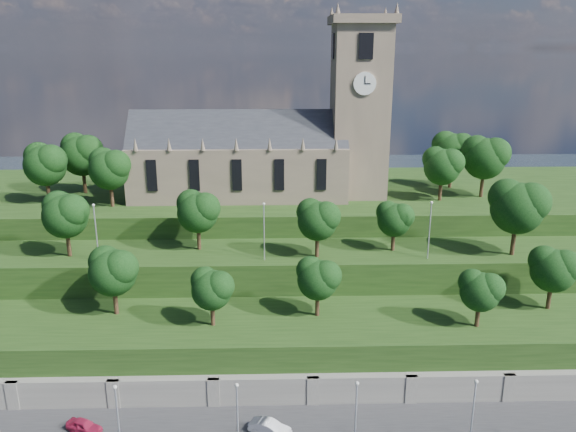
{
  "coord_description": "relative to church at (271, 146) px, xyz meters",
  "views": [
    {
      "loc": [
        1.19,
        -37.95,
        36.73
      ],
      "look_at": [
        2.98,
        30.0,
        16.35
      ],
      "focal_mm": 35.0,
      "sensor_mm": 36.0,
      "label": 1
    }
  ],
  "objects": [
    {
      "name": "retaining_wall",
      "position": [
        -0.79,
        -34.01,
        -20.02
      ],
      "size": [
        160.0,
        2.1,
        5.0
      ],
      "color": "slate",
      "rests_on": "ground"
    },
    {
      "name": "embankment_lower",
      "position": [
        -0.79,
        -27.98,
        -18.52
      ],
      "size": [
        160.0,
        12.0,
        8.0
      ],
      "primitive_type": "cube",
      "color": "#1C3812",
      "rests_on": "ground"
    },
    {
      "name": "embankment_upper",
      "position": [
        -0.79,
        -16.98,
        -16.52
      ],
      "size": [
        160.0,
        10.0,
        12.0
      ],
      "primitive_type": "cube",
      "color": "#1C3812",
      "rests_on": "ground"
    },
    {
      "name": "hilltop",
      "position": [
        -0.79,
        4.02,
        -15.02
      ],
      "size": [
        160.0,
        32.0,
        15.0
      ],
      "primitive_type": "cube",
      "color": "#1C3812",
      "rests_on": "ground"
    },
    {
      "name": "church",
      "position": [
        0.0,
        0.0,
        0.0
      ],
      "size": [
        38.6,
        12.35,
        27.6
      ],
      "color": "#6E5D4D",
      "rests_on": "hilltop"
    },
    {
      "name": "trees_lower",
      "position": [
        1.37,
        -27.56,
        -9.75
      ],
      "size": [
        68.09,
        8.76,
        7.87
      ],
      "color": "#332114",
      "rests_on": "embankment_lower"
    },
    {
      "name": "trees_upper",
      "position": [
        5.84,
        -18.01,
        -4.92
      ],
      "size": [
        61.61,
        8.78,
        9.54
      ],
      "color": "#332114",
      "rests_on": "embankment_upper"
    },
    {
      "name": "trees_hilltop",
      "position": [
        0.22,
        -1.26,
        -1.46
      ],
      "size": [
        71.07,
        15.86,
        9.35
      ],
      "color": "#332114",
      "rests_on": "hilltop"
    },
    {
      "name": "lamp_posts_promenade",
      "position": [
        -2.79,
        -43.48,
        -15.81
      ],
      "size": [
        60.36,
        0.36,
        8.2
      ],
      "color": "#B2B2B7",
      "rests_on": "promenade"
    },
    {
      "name": "lamp_posts_upper",
      "position": [
        -0.79,
        -19.98,
        -6.3
      ],
      "size": [
        40.36,
        0.36,
        7.25
      ],
      "color": "#B2B2B7",
      "rests_on": "embankment_upper"
    },
    {
      "name": "car_left",
      "position": [
        -17.63,
        -38.56,
        -19.92
      ],
      "size": [
        3.83,
        2.72,
        1.21
      ],
      "primitive_type": "imported",
      "rotation": [
        0.0,
        0.0,
        1.16
      ],
      "color": "#A51B3E",
      "rests_on": "promenade"
    },
    {
      "name": "car_middle",
      "position": [
        -0.13,
        -39.36,
        -19.86
      ],
      "size": [
        4.22,
        2.93,
        1.32
      ],
      "primitive_type": "imported",
      "rotation": [
        0.0,
        0.0,
        1.14
      ],
      "color": "silver",
      "rests_on": "promenade"
    }
  ]
}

